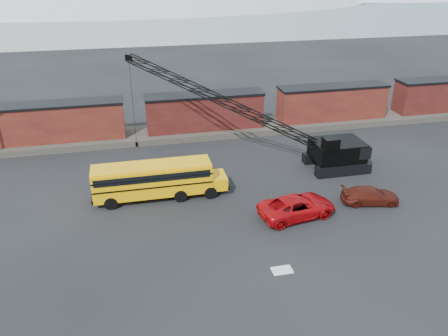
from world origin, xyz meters
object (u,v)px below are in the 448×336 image
object	(u,v)px
crawler_crane	(224,101)
red_pickup	(297,207)
school_bus	(157,179)
maroon_suv	(370,195)

from	to	relation	value
crawler_crane	red_pickup	bearing A→B (deg)	-75.52
school_bus	red_pickup	distance (m)	12.08
crawler_crane	school_bus	bearing A→B (deg)	-136.89
crawler_crane	maroon_suv	bearing A→B (deg)	-49.66
maroon_suv	crawler_crane	world-z (taller)	crawler_crane
maroon_suv	red_pickup	bearing A→B (deg)	106.18
school_bus	red_pickup	world-z (taller)	school_bus
red_pickup	crawler_crane	bearing A→B (deg)	4.86
maroon_suv	crawler_crane	xyz separation A→B (m)	(-10.09, 11.88, 5.36)
maroon_suv	crawler_crane	bearing A→B (deg)	51.29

